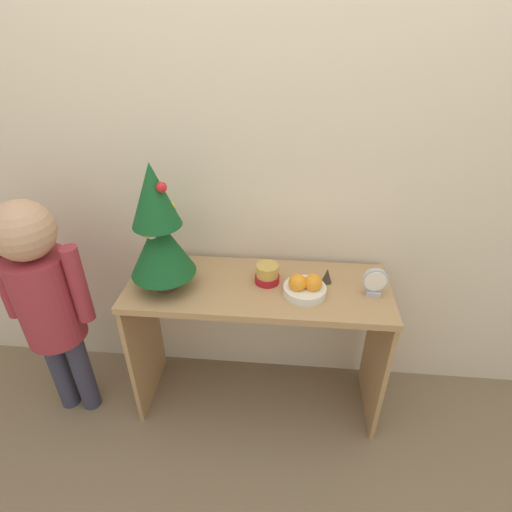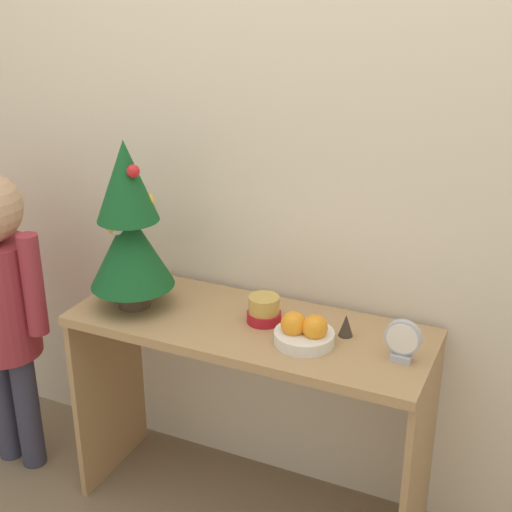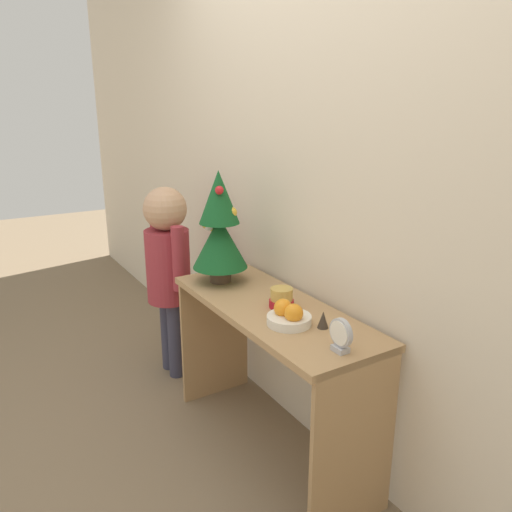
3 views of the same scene
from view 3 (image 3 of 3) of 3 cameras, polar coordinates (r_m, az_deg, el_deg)
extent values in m
plane|color=#7A664C|center=(2.40, -2.93, -22.47)|extent=(12.00, 12.00, 0.00)
cube|color=beige|center=(2.14, 7.70, 9.38)|extent=(7.00, 0.05, 2.50)
cube|color=tan|center=(2.14, 1.76, -6.05)|extent=(1.11, 0.42, 0.03)
cube|color=tan|center=(2.71, -4.69, -8.81)|extent=(0.02, 0.39, 0.71)
cube|color=tan|center=(1.93, 11.12, -20.69)|extent=(0.02, 0.39, 0.71)
cylinder|color=#4C3828|center=(2.41, -4.07, -2.35)|extent=(0.10, 0.10, 0.05)
cylinder|color=brown|center=(2.40, -4.10, -1.34)|extent=(0.02, 0.02, 0.04)
cone|color=#145123|center=(2.36, -4.16, 1.60)|extent=(0.26, 0.26, 0.25)
cone|color=#145123|center=(2.31, -4.27, 6.75)|extent=(0.19, 0.19, 0.25)
sphere|color=gold|center=(2.32, -5.71, 3.68)|extent=(0.05, 0.05, 0.05)
sphere|color=red|center=(2.26, -4.22, 7.51)|extent=(0.04, 0.04, 0.04)
sphere|color=gold|center=(2.31, -2.84, 4.99)|extent=(0.05, 0.05, 0.05)
sphere|color=silver|center=(2.32, -5.44, 3.41)|extent=(0.04, 0.04, 0.04)
sphere|color=gold|center=(2.38, -4.76, 3.35)|extent=(0.05, 0.05, 0.05)
cylinder|color=silver|center=(1.95, 3.80, -7.29)|extent=(0.17, 0.17, 0.04)
sphere|color=orange|center=(1.91, 4.33, -6.52)|extent=(0.07, 0.07, 0.07)
sphere|color=orange|center=(1.96, 3.11, -5.95)|extent=(0.07, 0.07, 0.07)
cylinder|color=#AD1923|center=(2.11, 2.93, -5.44)|extent=(0.10, 0.10, 0.03)
cylinder|color=gold|center=(2.09, 2.94, -4.37)|extent=(0.09, 0.09, 0.05)
cube|color=#B2B2B7|center=(1.77, 9.60, -10.42)|extent=(0.06, 0.04, 0.02)
cylinder|color=#B2B2B7|center=(1.75, 9.69, -8.62)|extent=(0.10, 0.02, 0.10)
cylinder|color=white|center=(1.74, 9.44, -8.70)|extent=(0.09, 0.00, 0.09)
cone|color=#382D23|center=(1.93, 7.67, -7.21)|extent=(0.04, 0.04, 0.07)
cylinder|color=#38384C|center=(3.04, -10.00, -8.61)|extent=(0.09, 0.09, 0.46)
cylinder|color=#38384C|center=(2.95, -9.19, -9.42)|extent=(0.09, 0.09, 0.46)
cylinder|color=#992D38|center=(2.84, -10.02, -1.10)|extent=(0.25, 0.25, 0.41)
sphere|color=tan|center=(2.76, -10.36, 5.34)|extent=(0.24, 0.24, 0.24)
cylinder|color=#992D38|center=(2.96, -11.23, 1.22)|extent=(0.07, 0.07, 0.35)
cylinder|color=#992D38|center=(2.67, -8.86, -0.31)|extent=(0.07, 0.07, 0.35)
camera|label=1|loc=(1.57, -44.45, 18.65)|focal=28.00mm
camera|label=2|loc=(1.08, -73.24, 16.12)|focal=50.00mm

